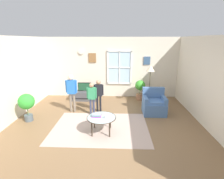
# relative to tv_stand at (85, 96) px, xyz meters

# --- Properties ---
(ground_plane) EXTENTS (6.46, 6.70, 0.02)m
(ground_plane) POSITION_rel_tv_stand_xyz_m (1.06, -2.50, -0.20)
(ground_plane) COLOR brown
(back_wall) EXTENTS (5.86, 0.17, 2.62)m
(back_wall) POSITION_rel_tv_stand_xyz_m (1.07, 0.61, 1.12)
(back_wall) COLOR beige
(back_wall) RESTS_ON ground_plane
(side_wall_right) EXTENTS (0.12, 6.10, 2.62)m
(side_wall_right) POSITION_rel_tv_stand_xyz_m (4.05, -2.50, 1.12)
(side_wall_right) COLOR beige
(side_wall_right) RESTS_ON ground_plane
(area_rug) EXTENTS (2.78, 2.01, 0.01)m
(area_rug) POSITION_rel_tv_stand_xyz_m (0.92, -2.38, -0.19)
(area_rug) COLOR tan
(area_rug) RESTS_ON ground_plane
(tv_stand) EXTENTS (1.10, 0.49, 0.38)m
(tv_stand) POSITION_rel_tv_stand_xyz_m (0.00, 0.00, 0.00)
(tv_stand) COLOR #4C4C51
(tv_stand) RESTS_ON ground_plane
(television) EXTENTS (0.56, 0.08, 0.38)m
(television) POSITION_rel_tv_stand_xyz_m (0.00, -0.00, 0.39)
(television) COLOR #4C4C4C
(television) RESTS_ON tv_stand
(armchair) EXTENTS (0.76, 0.74, 0.87)m
(armchair) POSITION_rel_tv_stand_xyz_m (2.68, -1.26, 0.13)
(armchair) COLOR #476B9E
(armchair) RESTS_ON ground_plane
(coffee_table) EXTENTS (0.81, 0.81, 0.46)m
(coffee_table) POSITION_rel_tv_stand_xyz_m (0.98, -2.63, 0.24)
(coffee_table) COLOR #99B2B7
(coffee_table) RESTS_ON ground_plane
(book_stack) EXTENTS (0.25, 0.19, 0.07)m
(book_stack) POSITION_rel_tv_stand_xyz_m (0.84, -2.58, 0.30)
(book_stack) COLOR purple
(book_stack) RESTS_ON coffee_table
(cup) EXTENTS (0.07, 0.07, 0.09)m
(cup) POSITION_rel_tv_stand_xyz_m (1.09, -2.69, 0.31)
(cup) COLOR white
(cup) RESTS_ON coffee_table
(remote_near_books) EXTENTS (0.05, 0.14, 0.02)m
(remote_near_books) POSITION_rel_tv_stand_xyz_m (1.10, -2.60, 0.27)
(remote_near_books) COLOR black
(remote_near_books) RESTS_ON coffee_table
(person_black_shirt) EXTENTS (0.35, 0.16, 1.16)m
(person_black_shirt) POSITION_rel_tv_stand_xyz_m (0.74, -1.19, 0.54)
(person_black_shirt) COLOR black
(person_black_shirt) RESTS_ON ground_plane
(person_blue_shirt) EXTENTS (0.41, 0.19, 1.35)m
(person_blue_shirt) POSITION_rel_tv_stand_xyz_m (-0.20, -1.26, 0.66)
(person_blue_shirt) COLOR #726656
(person_blue_shirt) RESTS_ON ground_plane
(person_green_shirt) EXTENTS (0.34, 0.15, 1.12)m
(person_green_shirt) POSITION_rel_tv_stand_xyz_m (0.54, -1.47, 0.51)
(person_green_shirt) COLOR #333851
(person_green_shirt) RESTS_ON ground_plane
(potted_plant_by_window) EXTENTS (0.43, 0.43, 0.85)m
(potted_plant_by_window) POSITION_rel_tv_stand_xyz_m (2.36, 0.16, 0.33)
(potted_plant_by_window) COLOR #9E6B4C
(potted_plant_by_window) RESTS_ON ground_plane
(potted_plant_corner) EXTENTS (0.49, 0.49, 0.90)m
(potted_plant_corner) POSITION_rel_tv_stand_xyz_m (-1.42, -2.03, 0.40)
(potted_plant_corner) COLOR #4C565B
(potted_plant_corner) RESTS_ON ground_plane
(floor_lamp) EXTENTS (0.32, 0.32, 1.59)m
(floor_lamp) POSITION_rel_tv_stand_xyz_m (2.62, -0.52, 1.13)
(floor_lamp) COLOR black
(floor_lamp) RESTS_ON ground_plane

